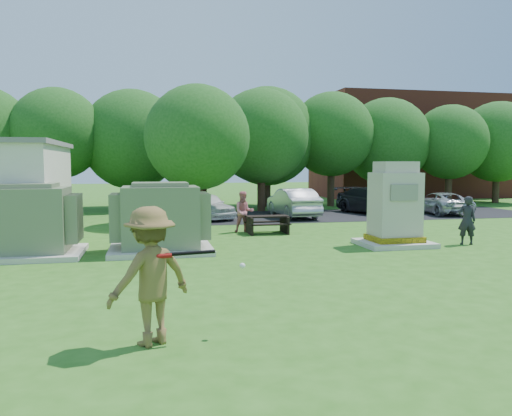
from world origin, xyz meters
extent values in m
plane|color=#2D6619|center=(0.00, 0.00, 0.00)|extent=(120.00, 120.00, 0.00)
cube|color=maroon|center=(18.00, 27.00, 4.00)|extent=(15.00, 8.00, 8.00)
cube|color=#232326|center=(7.00, 13.50, 0.01)|extent=(20.00, 6.00, 0.01)
cube|color=beige|center=(-6.50, 4.50, 0.07)|extent=(3.00, 2.40, 0.15)
cube|color=#687453|center=(-6.50, 4.50, 1.05)|extent=(2.20, 1.80, 1.80)
cube|color=#687453|center=(-6.50, 4.50, 2.01)|extent=(1.60, 1.30, 0.12)
cube|color=#687453|center=(-5.23, 4.50, 1.07)|extent=(0.32, 1.50, 1.35)
cube|color=beige|center=(-2.80, 4.50, 0.07)|extent=(3.00, 2.40, 0.15)
cube|color=#626F4E|center=(-2.80, 4.50, 1.05)|extent=(2.20, 1.80, 1.80)
cube|color=#626F4E|center=(-2.80, 4.50, 2.01)|extent=(1.60, 1.30, 0.12)
cube|color=#626F4E|center=(-4.07, 4.50, 1.07)|extent=(0.32, 1.50, 1.35)
cube|color=#626F4E|center=(-1.53, 4.50, 1.07)|extent=(0.32, 1.50, 1.35)
cube|color=beige|center=(4.55, 4.05, 0.08)|extent=(2.21, 1.81, 0.15)
cube|color=yellow|center=(4.55, 4.05, 0.24)|extent=(1.56, 1.25, 0.18)
cube|color=#BDAF9D|center=(4.55, 4.05, 1.34)|extent=(1.41, 1.10, 2.01)
cube|color=#BDAF9D|center=(4.55, 4.05, 2.51)|extent=(1.15, 0.90, 0.35)
cube|color=gray|center=(4.55, 3.46, 1.74)|extent=(0.90, 0.04, 0.50)
cube|color=black|center=(1.22, 7.67, 0.65)|extent=(1.57, 0.61, 0.05)
cube|color=black|center=(1.22, 8.15, 0.38)|extent=(1.57, 0.22, 0.04)
cube|color=black|center=(1.22, 7.19, 0.38)|extent=(1.57, 0.22, 0.04)
cube|color=black|center=(0.54, 7.67, 0.32)|extent=(0.07, 1.18, 0.65)
cube|color=black|center=(1.90, 7.67, 0.32)|extent=(0.07, 1.18, 0.65)
imported|color=brown|center=(-3.13, -3.30, 1.00)|extent=(1.49, 1.29, 2.00)
imported|color=black|center=(6.94, 3.75, 0.79)|extent=(0.67, 0.54, 1.58)
imported|color=#CA6B6F|center=(0.42, 8.13, 0.79)|extent=(0.80, 0.64, 1.58)
imported|color=white|center=(-0.48, 13.16, 0.64)|extent=(2.84, 4.03, 1.27)
imported|color=#A5A5AA|center=(3.82, 13.09, 0.71)|extent=(1.69, 4.39, 1.43)
imported|color=black|center=(8.44, 13.70, 0.69)|extent=(3.24, 5.12, 1.38)
imported|color=#B7B7BC|center=(11.91, 13.06, 0.57)|extent=(2.20, 4.22, 1.14)
cylinder|color=black|center=(-2.61, -3.31, 1.31)|extent=(0.85, 0.21, 0.06)
cylinder|color=maroon|center=(-2.94, -3.45, 1.31)|extent=(0.23, 0.10, 0.06)
sphere|color=white|center=(-1.76, -3.15, 1.06)|extent=(0.09, 0.09, 0.09)
cylinder|color=#47301E|center=(-8.00, 18.80, 1.40)|extent=(0.44, 0.44, 2.80)
sphere|color=#235B1C|center=(-8.00, 18.80, 4.30)|extent=(5.00, 5.00, 5.00)
cylinder|color=#47301E|center=(-4.00, 19.60, 1.15)|extent=(0.44, 0.44, 2.30)
sphere|color=#235B1C|center=(-4.00, 19.60, 4.04)|extent=(5.80, 5.80, 5.80)
cylinder|color=#47301E|center=(0.00, 18.70, 1.35)|extent=(0.44, 0.44, 2.70)
sphere|color=#235B1C|center=(0.00, 18.70, 4.32)|extent=(5.40, 5.40, 5.40)
cylinder|color=#47301E|center=(4.00, 19.30, 1.25)|extent=(0.44, 0.44, 2.50)
sphere|color=#235B1C|center=(4.00, 19.30, 4.30)|extent=(6.00, 6.00, 6.00)
cylinder|color=#47301E|center=(8.00, 18.90, 1.45)|extent=(0.44, 0.44, 2.90)
sphere|color=#235B1C|center=(8.00, 18.90, 4.46)|extent=(5.20, 5.20, 5.20)
cylinder|color=#47301E|center=(12.00, 19.50, 1.20)|extent=(0.44, 0.44, 2.40)
sphere|color=#235B1C|center=(12.00, 19.50, 4.08)|extent=(5.60, 5.60, 5.60)
cylinder|color=#47301E|center=(16.00, 18.60, 1.30)|extent=(0.44, 0.44, 2.60)
sphere|color=#235B1C|center=(16.00, 18.60, 4.04)|extent=(4.80, 4.80, 4.80)
cylinder|color=#47301E|center=(20.00, 19.20, 1.25)|extent=(0.44, 0.44, 2.50)
sphere|color=#235B1C|center=(20.00, 19.20, 4.12)|extent=(5.40, 5.40, 5.40)
cylinder|color=#47301E|center=(-1.00, 11.50, 1.20)|extent=(0.44, 0.44, 2.40)
sphere|color=#235B1C|center=(-1.00, 11.50, 3.78)|extent=(4.60, 4.60, 4.60)
cylinder|color=#47301E|center=(3.00, 16.50, 1.30)|extent=(0.44, 0.44, 2.60)
sphere|color=#235B1C|center=(3.00, 16.50, 4.16)|extent=(5.20, 5.20, 5.20)
camera|label=1|loc=(-3.13, -10.50, 2.60)|focal=35.00mm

